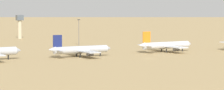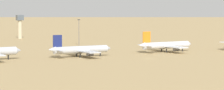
% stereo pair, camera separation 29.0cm
% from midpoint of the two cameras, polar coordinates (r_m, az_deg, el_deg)
% --- Properties ---
extents(ground, '(4000.00, 4000.00, 0.00)m').
position_cam_midpoint_polar(ground, '(349.18, 3.17, -1.21)').
color(ground, tan).
extents(parked_jet_navy_2, '(38.15, 32.18, 12.59)m').
position_cam_midpoint_polar(parked_jet_navy_2, '(358.08, -2.82, -0.41)').
color(parked_jet_navy_2, silver).
rests_on(parked_jet_navy_2, ground).
extents(parked_jet_orange_3, '(38.48, 32.62, 12.71)m').
position_cam_midpoint_polar(parked_jet_orange_3, '(389.82, 4.67, -0.02)').
color(parked_jet_orange_3, silver).
rests_on(parked_jet_orange_3, ground).
extents(control_tower, '(5.20, 5.20, 18.48)m').
position_cam_midpoint_polar(control_tower, '(512.01, -8.08, 1.79)').
color(control_tower, '#C6B793').
rests_on(control_tower, ground).
extents(light_pole_west, '(1.80, 0.50, 17.67)m').
position_cam_midpoint_polar(light_pole_west, '(440.38, -2.93, 1.26)').
color(light_pole_west, '#59595E').
rests_on(light_pole_west, ground).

